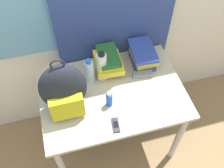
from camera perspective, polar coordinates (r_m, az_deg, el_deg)
The scene contains 11 objects.
wall_back at distance 1.94m, azimuth -3.86°, elevation 17.32°, with size 6.00×0.06×2.50m.
curtain_blue at distance 1.92m, azimuth 0.74°, elevation 17.06°, with size 0.92×0.04×2.50m.
desk at distance 2.05m, azimuth -0.00°, elevation -3.46°, with size 1.08×0.75×0.78m.
backpack at distance 1.75m, azimuth -10.50°, elevation -1.28°, with size 0.32×0.22×0.49m.
book_stack_left at distance 2.03m, azimuth -0.78°, elevation 4.76°, with size 0.22×0.26×0.17m.
book_stack_center at distance 2.11m, azimuth 6.78°, elevation 6.33°, with size 0.21×0.29×0.16m.
water_bottle at distance 1.95m, azimuth -4.93°, elevation 2.79°, with size 0.07×0.07×0.23m.
sports_bottle at distance 1.95m, azimuth -2.23°, elevation 3.83°, with size 0.07×0.07×0.28m.
sunscreen_bottle at distance 1.85m, azimuth -0.60°, elevation -3.36°, with size 0.05×0.05×0.14m.
cell_phone at distance 1.81m, azimuth 0.83°, elevation -8.91°, with size 0.06×0.11×0.02m.
sunglasses_case at distance 2.06m, azimuth 6.60°, elevation 2.12°, with size 0.16×0.08×0.04m.
Camera 1 is at (-0.30, -0.72, 2.38)m, focal length 42.00 mm.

